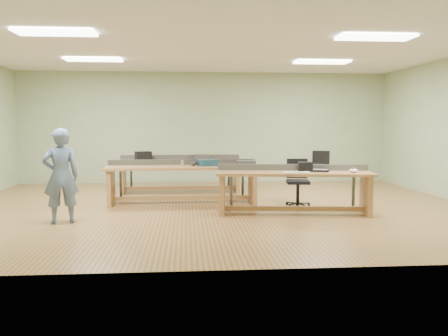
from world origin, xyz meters
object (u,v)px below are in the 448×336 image
Objects in this scene: mug at (193,163)px; workbench_mid at (183,175)px; camera_bag at (305,167)px; parts_bin_grey at (246,163)px; task_chair at (298,189)px; parts_bin_teal at (208,163)px; drinks_can at (183,163)px; workbench_front at (294,183)px; workbench_back at (180,168)px; laptop_base at (320,171)px; person at (61,176)px.

workbench_mid is at bearing -170.64° from mug.
camera_bag is 1.52m from parts_bin_grey.
parts_bin_teal is (-1.74, 0.51, 0.48)m from task_chair.
drinks_can is (-0.51, 0.02, -0.00)m from parts_bin_teal.
workbench_back is at bearing 131.84° from workbench_front.
parts_bin_teal is (0.51, 0.02, 0.25)m from workbench_mid.
workbench_mid is 7.68× the size of parts_bin_grey.
workbench_front is 2.42m from drinks_can.
camera_bag reaches higher than laptop_base.
laptop_base is at bearing -29.35° from drinks_can.
parts_bin_teal is at bearing 144.14° from workbench_front.
workbench_mid reaches higher than laptop_base.
camera_bag reaches higher than parts_bin_grey.
workbench_back reaches higher than parts_bin_grey.
laptop_base is 2.81m from drinks_can.
task_chair is at bearing 95.35° from camera_bag.
parts_bin_grey reaches higher than laptop_base.
task_chair is at bearing -13.42° from drinks_can.
person reaches higher than parts_bin_teal.
drinks_can is at bearing 152.03° from workbench_front.
drinks_can reaches higher than mug.
parts_bin_teal is at bearing -70.49° from workbench_back.
workbench_front is 3.57m from workbench_back.
workbench_mid is 8.39× the size of parts_bin_teal.
parts_bin_grey is 1.07m from mug.
laptop_base is at bearing -68.49° from task_chair.
workbench_front is 23.67× the size of drinks_can.
workbench_back is at bearing 146.01° from task_chair.
parts_bin_teal is 0.29m from mug.
parts_bin_teal reaches higher than parts_bin_grey.
workbench_mid is 1.31m from parts_bin_grey.
parts_bin_teal is at bearing 165.86° from laptop_base.
camera_bag reaches higher than mug.
workbench_front is 7.67× the size of parts_bin_teal.
workbench_back is (-0.07, 1.59, -0.00)m from workbench_mid.
camera_bag is 0.68× the size of parts_bin_teal.
workbench_front is at bearing -161.26° from camera_bag.
task_chair is 2.36m from drinks_can.
workbench_front and workbench_back have the same top height.
workbench_front is 21.10× the size of mug.
workbench_front is at bearing -35.56° from workbench_mid.
workbench_mid is 2.79m from laptop_base.
mug is at bearing 173.86° from parts_bin_grey.
task_chair is at bearing -42.61° from workbench_back.
person is 4.41m from laptop_base.
parts_bin_teal is 0.92× the size of parts_bin_grey.
workbench_mid is at bearing -86.30° from drinks_can.
workbench_back is 9.26× the size of laptop_base.
parts_bin_grey is (-0.91, 1.23, -0.03)m from camera_bag.
parts_bin_teal is 0.78m from parts_bin_grey.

